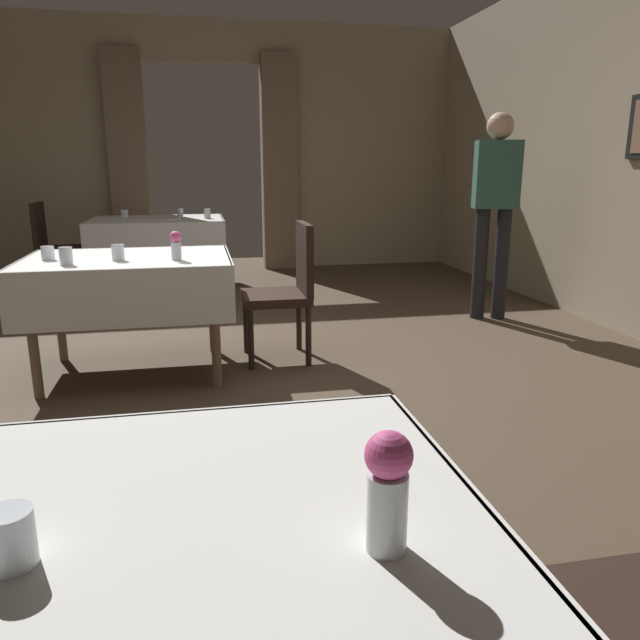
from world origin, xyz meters
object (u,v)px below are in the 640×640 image
(person_waiter_by_doorway, at_px, (495,199))
(chair_mid_right, at_px, (288,285))
(plate_far_b, at_px, (172,219))
(glass_far_a, at_px, (180,212))
(chair_far_left, at_px, (53,242))
(glass_near_c, at_px, (10,539))
(glass_mid_b, at_px, (48,253))
(dining_table_far, at_px, (158,227))
(glass_far_d, at_px, (124,213))
(glass_mid_c, at_px, (118,253))
(flower_vase_near, at_px, (388,487))
(glass_far_c, at_px, (207,213))
(dining_table_near, at_px, (21,623))
(flower_vase_mid, at_px, (176,244))
(glass_mid_d, at_px, (66,256))
(dining_table_mid, at_px, (129,275))

(person_waiter_by_doorway, bearing_deg, chair_mid_right, -157.17)
(plate_far_b, bearing_deg, glass_far_a, 74.09)
(chair_far_left, distance_m, person_waiter_by_doorway, 4.48)
(glass_near_c, relative_size, glass_mid_b, 1.03)
(glass_near_c, height_order, glass_mid_b, glass_near_c)
(dining_table_far, relative_size, glass_far_d, 16.98)
(glass_mid_c, bearing_deg, flower_vase_near, -76.56)
(glass_far_c, bearing_deg, glass_near_c, -93.84)
(flower_vase_near, bearing_deg, chair_mid_right, 84.15)
(chair_mid_right, xyz_separation_m, flower_vase_near, (-0.33, -3.23, 0.34))
(dining_table_near, distance_m, flower_vase_mid, 2.89)
(glass_near_c, distance_m, glass_mid_c, 2.93)
(dining_table_near, height_order, glass_mid_c, glass_mid_c)
(glass_far_a, bearing_deg, glass_mid_b, -103.09)
(glass_mid_d, xyz_separation_m, glass_far_c, (0.85, 3.04, 0.00))
(dining_table_near, height_order, chair_far_left, chair_far_left)
(dining_table_far, distance_m, plate_far_b, 0.24)
(glass_mid_d, height_order, glass_far_c, glass_far_c)
(person_waiter_by_doorway, bearing_deg, glass_mid_b, -164.73)
(chair_mid_right, xyz_separation_m, glass_far_a, (-0.75, 2.93, 0.28))
(flower_vase_mid, distance_m, glass_far_a, 3.21)
(dining_table_mid, relative_size, glass_far_a, 12.62)
(dining_table_far, xyz_separation_m, glass_far_d, (-0.36, 0.23, 0.14))
(dining_table_far, distance_m, flower_vase_mid, 3.08)
(dining_table_near, relative_size, dining_table_mid, 1.17)
(dining_table_near, bearing_deg, glass_mid_b, 101.24)
(glass_mid_c, distance_m, glass_far_c, 2.98)
(flower_vase_mid, height_order, person_waiter_by_doorway, person_waiter_by_doorway)
(person_waiter_by_doorway, bearing_deg, glass_near_c, -124.72)
(flower_vase_near, distance_m, glass_near_c, 0.53)
(dining_table_mid, distance_m, plate_far_b, 2.74)
(glass_near_c, distance_m, flower_vase_mid, 2.89)
(dining_table_mid, bearing_deg, glass_mid_b, -176.89)
(chair_far_left, xyz_separation_m, glass_mid_c, (1.03, -3.06, 0.28))
(flower_vase_mid, distance_m, glass_mid_d, 0.61)
(dining_table_mid, xyz_separation_m, glass_mid_b, (-0.45, -0.02, 0.15))
(dining_table_far, height_order, chair_mid_right, chair_mid_right)
(flower_vase_mid, relative_size, glass_mid_d, 1.69)
(flower_vase_near, xyz_separation_m, glass_mid_d, (-0.98, 2.88, -0.05))
(dining_table_far, distance_m, glass_far_c, 0.56)
(dining_table_far, xyz_separation_m, flower_vase_mid, (0.29, -3.06, 0.19))
(flower_vase_near, bearing_deg, dining_table_near, 172.54)
(glass_near_c, xyz_separation_m, glass_far_d, (-0.49, 6.18, -0.00))
(chair_far_left, relative_size, glass_far_c, 8.76)
(glass_far_c, distance_m, person_waiter_by_doorway, 3.02)
(glass_near_c, distance_m, person_waiter_by_doorway, 4.82)
(chair_far_left, relative_size, flower_vase_near, 5.00)
(glass_mid_c, height_order, glass_mid_d, glass_mid_d)
(glass_mid_b, relative_size, glass_mid_c, 0.86)
(glass_mid_b, distance_m, glass_far_a, 3.13)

